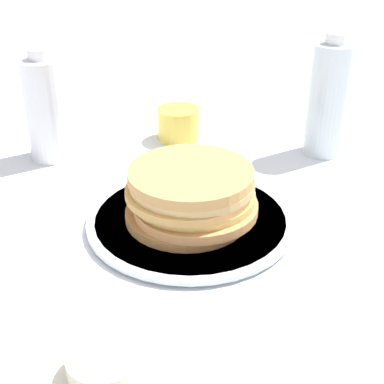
# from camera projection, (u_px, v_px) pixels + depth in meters

# --- Properties ---
(ground_plane) EXTENTS (4.00, 4.00, 0.00)m
(ground_plane) POSITION_uv_depth(u_px,v_px,m) (206.00, 218.00, 0.78)
(ground_plane) COLOR white
(plate) EXTENTS (0.29, 0.29, 0.01)m
(plate) POSITION_uv_depth(u_px,v_px,m) (192.00, 221.00, 0.76)
(plate) COLOR silver
(plate) RESTS_ON ground_plane
(pancake_stack) EXTENTS (0.19, 0.18, 0.07)m
(pancake_stack) POSITION_uv_depth(u_px,v_px,m) (191.00, 194.00, 0.74)
(pancake_stack) COLOR #B57B42
(pancake_stack) RESTS_ON plate
(juice_glass) EXTENTS (0.08, 0.08, 0.06)m
(juice_glass) POSITION_uv_depth(u_px,v_px,m) (179.00, 124.00, 1.02)
(juice_glass) COLOR yellow
(juice_glass) RESTS_ON ground_plane
(water_bottle_near) EXTENTS (0.08, 0.08, 0.19)m
(water_bottle_near) POSITION_uv_depth(u_px,v_px,m) (47.00, 109.00, 0.92)
(water_bottle_near) COLOR white
(water_bottle_near) RESTS_ON ground_plane
(water_bottle_far) EXTENTS (0.07, 0.07, 0.21)m
(water_bottle_far) POSITION_uv_depth(u_px,v_px,m) (328.00, 99.00, 0.93)
(water_bottle_far) COLOR silver
(water_bottle_far) RESTS_ON ground_plane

